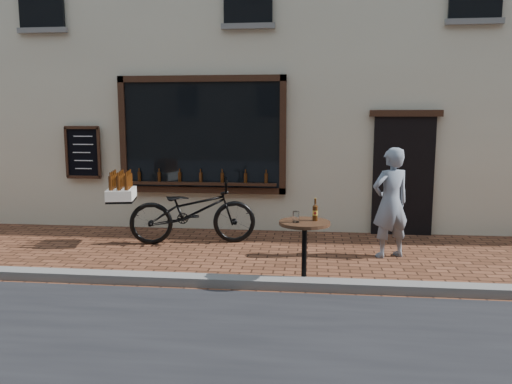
# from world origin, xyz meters

# --- Properties ---
(ground) EXTENTS (90.00, 90.00, 0.00)m
(ground) POSITION_xyz_m (0.00, 0.00, 0.00)
(ground) COLOR #4F2B19
(ground) RESTS_ON ground
(kerb) EXTENTS (90.00, 0.25, 0.12)m
(kerb) POSITION_xyz_m (0.00, 0.20, 0.06)
(kerb) COLOR slate
(kerb) RESTS_ON ground
(cargo_bicycle) EXTENTS (2.60, 1.21, 1.23)m
(cargo_bicycle) POSITION_xyz_m (-1.88, 2.35, 0.59)
(cargo_bicycle) COLOR black
(cargo_bicycle) RESTS_ON ground
(bistro_table) EXTENTS (0.67, 0.67, 1.14)m
(bistro_table) POSITION_xyz_m (0.13, 0.35, 0.61)
(bistro_table) COLOR black
(bistro_table) RESTS_ON ground
(pedestrian) EXTENTS (0.75, 0.64, 1.73)m
(pedestrian) POSITION_xyz_m (1.44, 1.86, 0.87)
(pedestrian) COLOR gray
(pedestrian) RESTS_ON ground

